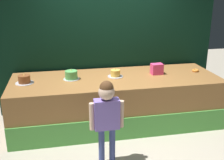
{
  "coord_description": "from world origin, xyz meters",
  "views": [
    {
      "loc": [
        -0.95,
        -3.81,
        2.35
      ],
      "look_at": [
        -0.12,
        0.38,
        0.9
      ],
      "focal_mm": 44.07,
      "sensor_mm": 36.0,
      "label": 1
    }
  ],
  "objects": [
    {
      "name": "child_figure",
      "position": [
        -0.38,
        -0.55,
        0.78
      ],
      "size": [
        0.47,
        0.22,
        1.21
      ],
      "color": "#3F4C8C",
      "rests_on": "ground_plane"
    },
    {
      "name": "curtain_backdrop",
      "position": [
        0.0,
        1.35,
        1.34
      ],
      "size": [
        4.22,
        0.08,
        2.68
      ],
      "primitive_type": "cube",
      "color": "black",
      "rests_on": "ground_plane"
    },
    {
      "name": "cake_left",
      "position": [
        -1.53,
        0.63,
        0.92
      ],
      "size": [
        0.3,
        0.3,
        0.17
      ],
      "color": "silver",
      "rests_on": "stage_platform"
    },
    {
      "name": "cake_right",
      "position": [
        0.0,
        0.68,
        0.91
      ],
      "size": [
        0.27,
        0.27,
        0.17
      ],
      "color": "silver",
      "rests_on": "stage_platform"
    },
    {
      "name": "ground_plane",
      "position": [
        0.0,
        0.0,
        0.0
      ],
      "size": [
        12.0,
        12.0,
        0.0
      ],
      "primitive_type": "plane",
      "color": "#BCB29E"
    },
    {
      "name": "stage_platform",
      "position": [
        0.0,
        0.62,
        0.43
      ],
      "size": [
        3.6,
        1.27,
        0.86
      ],
      "color": "#9E6B38",
      "rests_on": "ground_plane"
    },
    {
      "name": "cake_center",
      "position": [
        -0.77,
        0.69,
        0.93
      ],
      "size": [
        0.28,
        0.28,
        0.2
      ],
      "color": "silver",
      "rests_on": "stage_platform"
    },
    {
      "name": "donut",
      "position": [
        1.53,
        0.69,
        0.88
      ],
      "size": [
        0.12,
        0.12,
        0.04
      ],
      "primitive_type": "torus",
      "color": "orange",
      "rests_on": "stage_platform"
    },
    {
      "name": "pink_box",
      "position": [
        0.77,
        0.69,
        0.95
      ],
      "size": [
        0.21,
        0.16,
        0.19
      ],
      "primitive_type": "cube",
      "rotation": [
        0.0,
        0.0,
        0.07
      ],
      "color": "#F34381",
      "rests_on": "stage_platform"
    }
  ]
}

